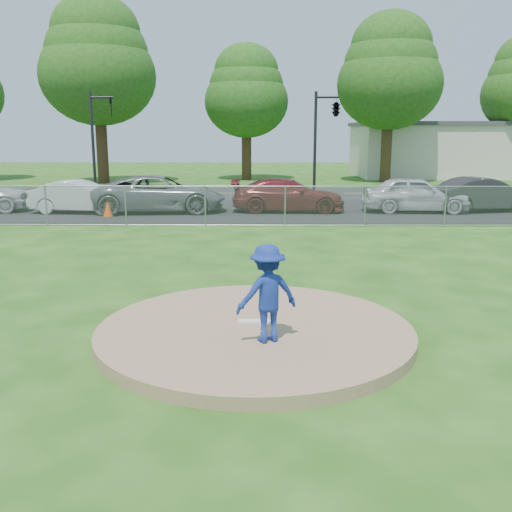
# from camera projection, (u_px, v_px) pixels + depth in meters

# --- Properties ---
(ground) EXTENTS (120.00, 120.00, 0.00)m
(ground) POSITION_uv_depth(u_px,v_px,m) (258.00, 235.00, 19.58)
(ground) COLOR #1D4910
(ground) RESTS_ON ground
(pitchers_mound) EXTENTS (5.40, 5.40, 0.20)m
(pitchers_mound) POSITION_uv_depth(u_px,v_px,m) (255.00, 332.00, 9.78)
(pitchers_mound) COLOR #906E4E
(pitchers_mound) RESTS_ON ground
(pitching_rubber) EXTENTS (0.60, 0.15, 0.04)m
(pitching_rubber) POSITION_uv_depth(u_px,v_px,m) (255.00, 321.00, 9.95)
(pitching_rubber) COLOR white
(pitching_rubber) RESTS_ON pitchers_mound
(chain_link_fence) EXTENTS (40.00, 0.06, 1.50)m
(chain_link_fence) POSITION_uv_depth(u_px,v_px,m) (258.00, 206.00, 21.37)
(chain_link_fence) COLOR gray
(chain_link_fence) RESTS_ON ground
(parking_lot) EXTENTS (50.00, 8.00, 0.01)m
(parking_lot) POSITION_uv_depth(u_px,v_px,m) (259.00, 210.00, 25.93)
(parking_lot) COLOR black
(parking_lot) RESTS_ON ground
(street) EXTENTS (60.00, 7.00, 0.01)m
(street) POSITION_uv_depth(u_px,v_px,m) (259.00, 193.00, 33.26)
(street) COLOR black
(street) RESTS_ON ground
(commercial_building) EXTENTS (16.40, 9.40, 4.30)m
(commercial_building) POSITION_uv_depth(u_px,v_px,m) (456.00, 149.00, 46.35)
(commercial_building) COLOR beige
(commercial_building) RESTS_ON ground
(tree_left) EXTENTS (7.84, 7.84, 12.53)m
(tree_left) POSITION_uv_depth(u_px,v_px,m) (97.00, 60.00, 38.46)
(tree_left) COLOR #362113
(tree_left) RESTS_ON ground
(tree_center) EXTENTS (6.16, 6.16, 9.84)m
(tree_center) POSITION_uv_depth(u_px,v_px,m) (246.00, 91.00, 41.68)
(tree_center) COLOR #382314
(tree_center) RESTS_ON ground
(tree_right) EXTENTS (7.28, 7.28, 11.63)m
(tree_right) POSITION_uv_depth(u_px,v_px,m) (390.00, 71.00, 39.38)
(tree_right) COLOR #382714
(tree_right) RESTS_ON ground
(traffic_signal_left) EXTENTS (1.28, 0.20, 5.60)m
(traffic_signal_left) POSITION_uv_depth(u_px,v_px,m) (97.00, 135.00, 30.67)
(traffic_signal_left) COLOR black
(traffic_signal_left) RESTS_ON ground
(traffic_signal_center) EXTENTS (1.42, 2.48, 5.60)m
(traffic_signal_center) POSITION_uv_depth(u_px,v_px,m) (334.00, 111.00, 30.30)
(traffic_signal_center) COLOR black
(traffic_signal_center) RESTS_ON ground
(pitcher) EXTENTS (1.16, 0.93, 1.56)m
(pitcher) POSITION_uv_depth(u_px,v_px,m) (267.00, 293.00, 8.92)
(pitcher) COLOR navy
(pitcher) RESTS_ON pitchers_mound
(traffic_cone) EXTENTS (0.39, 0.39, 0.77)m
(traffic_cone) POSITION_uv_depth(u_px,v_px,m) (108.00, 207.00, 23.89)
(traffic_cone) COLOR #F04B0C
(traffic_cone) RESTS_ON parking_lot
(parked_car_white) EXTENTS (4.40, 1.89, 1.41)m
(parked_car_white) POSITION_uv_depth(u_px,v_px,m) (80.00, 197.00, 24.93)
(parked_car_white) COLOR silver
(parked_car_white) RESTS_ON parking_lot
(parked_car_gray) EXTENTS (5.98, 3.15, 1.60)m
(parked_car_gray) POSITION_uv_depth(u_px,v_px,m) (160.00, 194.00, 25.19)
(parked_car_gray) COLOR slate
(parked_car_gray) RESTS_ON parking_lot
(parked_car_darkred) EXTENTS (5.03, 2.10, 1.45)m
(parked_car_darkred) POSITION_uv_depth(u_px,v_px,m) (288.00, 195.00, 25.35)
(parked_car_darkred) COLOR maroon
(parked_car_darkred) RESTS_ON parking_lot
(parked_car_pearl) EXTENTS (4.71, 2.09, 1.57)m
(parked_car_pearl) POSITION_uv_depth(u_px,v_px,m) (415.00, 194.00, 25.16)
(parked_car_pearl) COLOR silver
(parked_car_pearl) RESTS_ON parking_lot
(parked_car_charcoal) EXTENTS (4.82, 2.52, 1.51)m
(parked_car_charcoal) POSITION_uv_depth(u_px,v_px,m) (483.00, 194.00, 25.39)
(parked_car_charcoal) COLOR #262629
(parked_car_charcoal) RESTS_ON parking_lot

